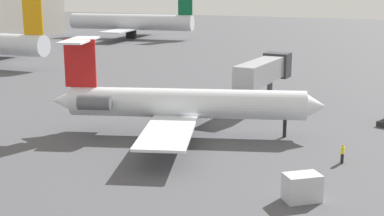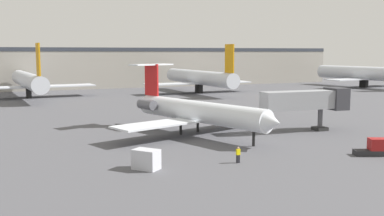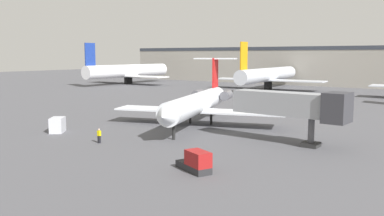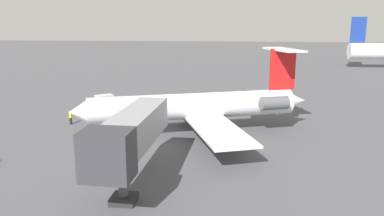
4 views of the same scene
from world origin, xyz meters
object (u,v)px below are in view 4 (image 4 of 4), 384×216
Objects in this scene: ground_crew_marshaller at (71,118)px; cargo_container_uld at (104,101)px; jet_bridge at (129,136)px; regional_jet at (200,105)px.

ground_crew_marshaller is 0.57× the size of cargo_container_uld.
cargo_container_uld is (-28.09, -11.22, -3.49)m from jet_bridge.
cargo_container_uld is at bearing -127.68° from regional_jet.
regional_jet is 9.18× the size of cargo_container_uld.
regional_jet reaches higher than jet_bridge.
ground_crew_marshaller is (-2.31, -16.53, -2.44)m from regional_jet.
regional_jet is at bearing 166.11° from jet_bridge.
regional_jet reaches higher than ground_crew_marshaller.
jet_bridge is at bearing -13.89° from regional_jet.
cargo_container_uld is (-11.78, -15.26, -2.31)m from regional_jet.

